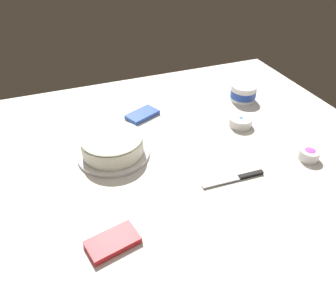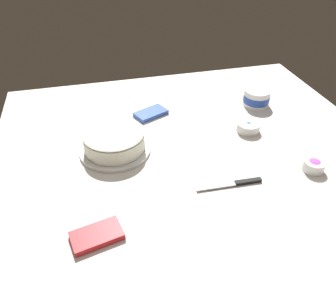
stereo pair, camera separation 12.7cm
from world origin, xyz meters
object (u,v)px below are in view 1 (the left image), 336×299
Objects in this scene: frosted_cake at (113,146)px; candy_box_upper at (142,115)px; spreading_knife at (239,178)px; sprinkle_bowl_rainbow at (309,154)px; frosting_tub at (243,92)px; sprinkle_bowl_blue at (241,121)px; candy_box_lower at (113,242)px.

candy_box_upper is at bearing 50.76° from frosted_cake.
sprinkle_bowl_rainbow reaches higher than spreading_knife.
frosted_cake is 0.48m from spreading_knife.
frosted_cake reaches higher than sprinkle_bowl_rainbow.
frosting_tub is at bearing 57.52° from spreading_knife.
frosting_tub is 0.60m from spreading_knife.
candy_box_lower is at bearing -147.99° from sprinkle_bowl_blue.
frosting_tub is at bearing 88.42° from sprinkle_bowl_rainbow.
spreading_knife is at bearing -121.75° from sprinkle_bowl_blue.
sprinkle_bowl_rainbow reaches higher than candy_box_lower.
sprinkle_bowl_blue is at bearing 0.67° from frosted_cake.
sprinkle_bowl_rainbow is 0.32m from sprinkle_bowl_blue.
sprinkle_bowl_blue is at bearing -55.14° from candy_box_upper.
frosting_tub is 0.84× the size of candy_box_lower.
sprinkle_bowl_rainbow is at bearing -70.64° from candy_box_upper.
candy_box_lower is at bearing -104.02° from frosted_cake.
sprinkle_bowl_blue is at bearing 19.60° from candy_box_lower.
sprinkle_bowl_blue is (-0.13, -0.20, -0.02)m from frosting_tub.
frosted_cake reaches higher than sprinkle_bowl_blue.
sprinkle_bowl_blue is (0.57, 0.01, -0.02)m from frosted_cake.
candy_box_lower is at bearing -171.31° from sprinkle_bowl_rainbow.
sprinkle_bowl_rainbow is 0.78× the size of sprinkle_bowl_blue.
sprinkle_bowl_rainbow is 0.72m from candy_box_upper.
frosted_cake reaches higher than spreading_knife.
candy_box_upper is at bearing 53.12° from candy_box_lower.
frosting_tub is (0.70, 0.21, -0.00)m from frosted_cake.
sprinkle_bowl_rainbow is at bearing -3.71° from candy_box_lower.
frosted_cake is 3.59× the size of sprinkle_bowl_rainbow.
sprinkle_bowl_rainbow reaches higher than candy_box_upper.
candy_box_lower is (-0.67, -0.42, -0.01)m from sprinkle_bowl_blue.
candy_box_lower is (-0.10, -0.41, -0.03)m from frosted_cake.
sprinkle_bowl_rainbow reaches higher than sprinkle_bowl_blue.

